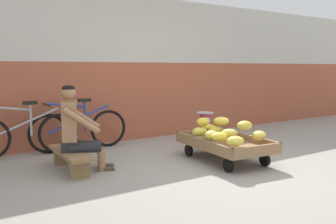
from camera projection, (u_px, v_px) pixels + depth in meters
ground_plane at (231, 170)px, 5.01m from camera, size 80.00×80.00×0.00m
back_wall at (131, 69)px, 7.12m from camera, size 16.00×0.30×2.69m
banana_cart at (225, 145)px, 5.47m from camera, size 0.99×1.52×0.36m
banana_pile at (222, 131)px, 5.38m from camera, size 0.85×1.20×0.27m
low_bench at (71, 156)px, 4.95m from camera, size 0.36×1.11×0.27m
vendor_seated at (77, 128)px, 4.92m from camera, size 0.74×0.62×1.14m
plastic_crate at (205, 137)px, 6.55m from camera, size 0.36×0.28×0.30m
weighing_scale at (205, 120)px, 6.51m from camera, size 0.30×0.30×0.29m
bicycle_near_left at (24, 134)px, 5.71m from camera, size 1.66×0.48×0.86m
bicycle_far_left at (79, 129)px, 6.20m from camera, size 1.66×0.48×0.86m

